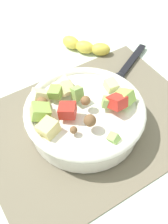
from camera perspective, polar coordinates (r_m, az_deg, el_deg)
name	(u,v)px	position (r m, az deg, el deg)	size (l,w,h in m)	color
ground_plane	(90,124)	(0.67, 1.30, -2.47)	(2.40, 2.40, 0.00)	silver
placemat	(91,124)	(0.67, 1.30, -2.31)	(0.50, 0.38, 0.01)	#756B56
salad_bowl	(83,114)	(0.63, -0.15, -0.39)	(0.26, 0.26, 0.10)	white
serving_spoon	(123,71)	(0.78, 7.78, 8.01)	(0.19, 0.11, 0.01)	black
banana_whole	(85,46)	(0.85, 0.26, 12.90)	(0.11, 0.14, 0.04)	yellow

